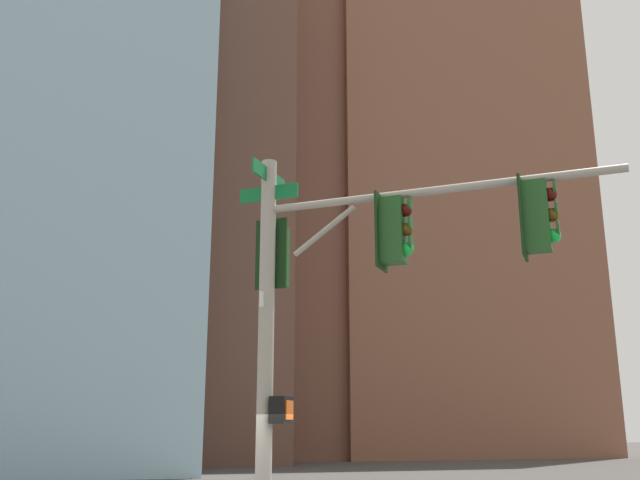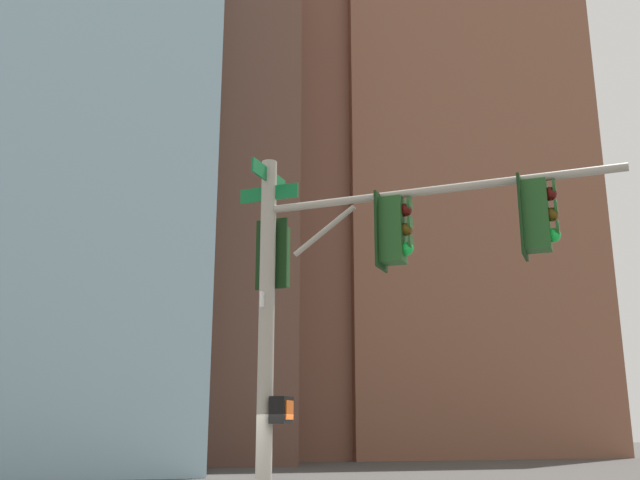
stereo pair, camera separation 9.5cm
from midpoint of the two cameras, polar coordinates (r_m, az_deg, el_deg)
The scene contains 4 objects.
signal_pole_assembly at distance 10.98m, azimuth 1.93°, elevation -3.69°, with size 4.70×3.95×6.57m.
building_brick_nearside at distance 57.24m, azimuth -16.96°, elevation 4.83°, with size 26.86×17.32×41.68m, color brown.
building_brick_midblock at distance 64.53m, azimuth -6.37°, elevation 4.29°, with size 16.71×16.67×46.48m, color brown.
building_brick_farside at distance 68.81m, azimuth 10.06°, elevation 2.48°, with size 23.95×15.02×44.81m, color brown.
Camera 2 is at (-2.31, -11.24, 2.28)m, focal length 40.38 mm.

